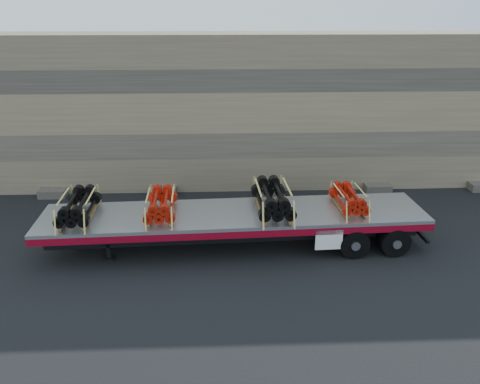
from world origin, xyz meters
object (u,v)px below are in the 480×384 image
object	(u,v)px
trailer	(234,229)
bundle_midfront	(161,205)
bundle_front	(78,207)
bundle_rear	(349,199)
bundle_midrear	(272,199)

from	to	relation	value
trailer	bundle_midfront	xyz separation A→B (m)	(-2.54, -0.11, 1.04)
trailer	bundle_front	bearing A→B (deg)	-180.00
bundle_midfront	bundle_rear	xyz separation A→B (m)	(6.65, 0.29, -0.03)
bundle_midfront	bundle_midrear	distance (m)	3.90
bundle_front	bundle_midrear	size ratio (longest dim) A/B	0.89
trailer	bundle_midrear	size ratio (longest dim) A/B	5.42
bundle_midfront	trailer	bearing A→B (deg)	0.00
trailer	bundle_midfront	size ratio (longest dim) A/B	6.51
bundle_rear	bundle_midrear	bearing A→B (deg)	180.00
trailer	bundle_midrear	xyz separation A→B (m)	(1.35, 0.06, 1.12)
trailer	bundle_front	world-z (taller)	bundle_front
trailer	bundle_midrear	world-z (taller)	bundle_midrear
bundle_midrear	bundle_rear	size ratio (longest dim) A/B	1.29
bundle_front	bundle_rear	size ratio (longest dim) A/B	1.16
bundle_midrear	bundle_rear	bearing A→B (deg)	-0.00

